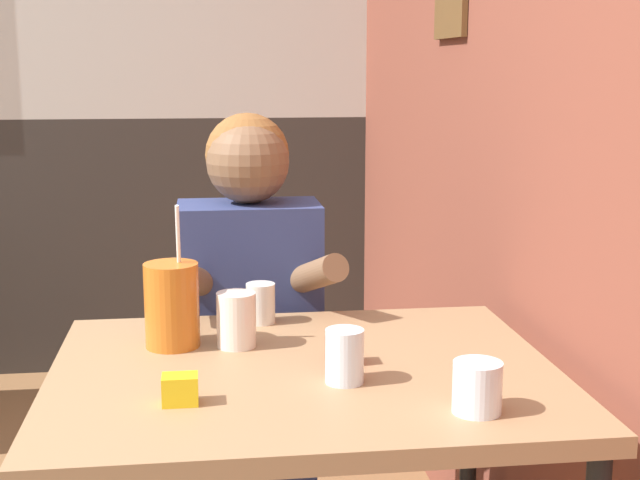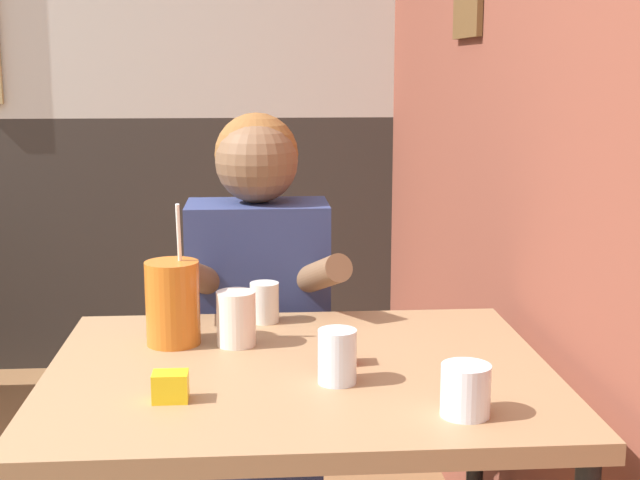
{
  "view_description": "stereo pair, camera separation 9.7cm",
  "coord_description": "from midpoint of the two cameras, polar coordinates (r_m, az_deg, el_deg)",
  "views": [
    {
      "loc": [
        0.73,
        -1.19,
        1.32
      ],
      "look_at": [
        0.96,
        0.54,
        0.98
      ],
      "focal_mm": 50.0,
      "sensor_mm": 36.0,
      "label": 1
    },
    {
      "loc": [
        0.83,
        -1.2,
        1.32
      ],
      "look_at": [
        0.96,
        0.54,
        0.98
      ],
      "focal_mm": 50.0,
      "sensor_mm": 36.0,
      "label": 2
    }
  ],
  "objects": [
    {
      "name": "main_table",
      "position": [
        1.71,
        -2.67,
        -10.59
      ],
      "size": [
        0.94,
        0.76,
        0.76
      ],
      "color": "#93704C",
      "rests_on": "ground_plane"
    },
    {
      "name": "glass_far_side",
      "position": [
        1.8,
        -6.92,
        -5.1
      ],
      "size": [
        0.08,
        0.08,
        0.11
      ],
      "color": "silver",
      "rests_on": "main_table"
    },
    {
      "name": "cocktail_pitcher",
      "position": [
        1.82,
        -10.98,
        -4.11
      ],
      "size": [
        0.11,
        0.11,
        0.29
      ],
      "color": "#C6661E",
      "rests_on": "main_table"
    },
    {
      "name": "condiment_ketchup",
      "position": [
        1.7,
        -0.22,
        -7.12
      ],
      "size": [
        0.06,
        0.04,
        0.05
      ],
      "color": "#B7140F",
      "rests_on": "main_table"
    },
    {
      "name": "brick_wall_right",
      "position": [
        2.61,
        7.87,
        11.69
      ],
      "size": [
        0.08,
        4.65,
        2.7
      ],
      "color": "brown",
      "rests_on": "ground_plane"
    },
    {
      "name": "glass_center",
      "position": [
        1.96,
        -5.24,
        -4.06
      ],
      "size": [
        0.06,
        0.06,
        0.09
      ],
      "color": "silver",
      "rests_on": "main_table"
    },
    {
      "name": "person_seated",
      "position": [
        2.22,
        -5.71,
        -6.96
      ],
      "size": [
        0.42,
        0.4,
        1.21
      ],
      "color": "navy",
      "rests_on": "ground_plane"
    },
    {
      "name": "glass_by_brick",
      "position": [
        1.59,
        -0.17,
        -7.45
      ],
      "size": [
        0.07,
        0.07,
        0.1
      ],
      "color": "silver",
      "rests_on": "main_table"
    },
    {
      "name": "glass_near_pitcher",
      "position": [
        1.48,
        8.17,
        -9.33
      ],
      "size": [
        0.08,
        0.08,
        0.09
      ],
      "color": "silver",
      "rests_on": "main_table"
    },
    {
      "name": "back_wall",
      "position": [
        3.95,
        -19.38,
        11.02
      ],
      "size": [
        5.86,
        0.09,
        2.7
      ],
      "color": "silver",
      "rests_on": "ground_plane"
    },
    {
      "name": "condiment_mustard",
      "position": [
        1.53,
        -10.77,
        -9.4
      ],
      "size": [
        0.06,
        0.04,
        0.05
      ],
      "color": "yellow",
      "rests_on": "main_table"
    }
  ]
}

